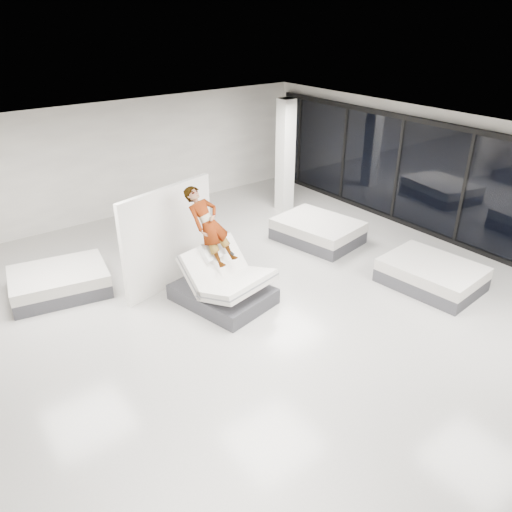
% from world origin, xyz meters
% --- Properties ---
extents(room, '(14.00, 14.04, 3.20)m').
position_xyz_m(room, '(0.00, 0.00, 1.60)').
color(room, '#B9B6AF').
rests_on(room, ground).
extents(hero_bed, '(1.77, 2.13, 1.27)m').
position_xyz_m(hero_bed, '(-0.34, 1.22, 0.38)').
color(hero_bed, '#3A3A3F').
rests_on(hero_bed, floor).
extents(person, '(0.95, 1.76, 1.14)m').
position_xyz_m(person, '(-0.41, 1.55, 1.24)').
color(person, slate).
rests_on(person, hero_bed).
extents(remote, '(0.08, 0.15, 0.08)m').
position_xyz_m(remote, '(-0.12, 1.25, 1.04)').
color(remote, black).
rests_on(remote, person).
extents(divider_panel, '(2.37, 0.72, 2.20)m').
position_xyz_m(divider_panel, '(-0.83, 2.52, 1.10)').
color(divider_panel, white).
rests_on(divider_panel, floor).
extents(flat_bed_right_far, '(1.86, 2.26, 0.56)m').
position_xyz_m(flat_bed_right_far, '(3.23, 2.25, 0.28)').
color(flat_bed_right_far, '#3A3A3F').
rests_on(flat_bed_right_far, floor).
extents(flat_bed_right_near, '(1.65, 2.09, 0.54)m').
position_xyz_m(flat_bed_right_near, '(3.59, -0.93, 0.27)').
color(flat_bed_right_near, '#3A3A3F').
rests_on(flat_bed_right_near, floor).
extents(flat_bed_left_far, '(2.14, 1.76, 0.53)m').
position_xyz_m(flat_bed_left_far, '(-2.90, 3.60, 0.26)').
color(flat_bed_left_far, '#3A3A3F').
rests_on(flat_bed_left_far, floor).
extents(column, '(0.40, 0.40, 3.20)m').
position_xyz_m(column, '(4.00, 4.50, 1.60)').
color(column, white).
rests_on(column, floor).
extents(storefront_glazing, '(0.12, 13.40, 2.92)m').
position_xyz_m(storefront_glazing, '(5.90, 0.00, 1.45)').
color(storefront_glazing, '#1B1F2D').
rests_on(storefront_glazing, floor).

